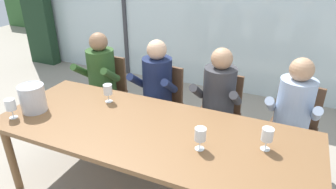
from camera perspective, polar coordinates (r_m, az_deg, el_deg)
The scene contains 17 objects.
ground at distance 3.59m, azimuth 4.24°, elevation -8.53°, with size 14.00×14.00×0.00m, color #9E9384.
window_glass_panel at distance 4.53m, azimuth 11.85°, elevation 16.18°, with size 7.82×0.03×2.60m, color silver.
hillside_vineyard at distance 7.55m, azimuth 16.81°, elevation 14.92°, with size 13.82×2.40×1.43m, color #386633.
dining_table at distance 2.45m, azimuth -3.33°, elevation -7.75°, with size 2.62×1.01×0.73m.
chair_near_curtain at distance 3.71m, azimuth -11.63°, elevation 1.38°, with size 0.44×0.44×0.89m.
chair_left_of_center at distance 3.35m, azimuth -1.30°, elevation -0.83°, with size 0.50×0.50×0.89m.
chair_center at distance 3.18m, azimuth 9.59°, elevation -2.85°, with size 0.45×0.45×0.89m.
chair_right_of_center at distance 3.14m, azimuth 22.83°, elevation -5.06°, with size 0.50×0.50×0.89m.
person_olive_shirt at distance 3.54m, azimuth -13.16°, elevation 3.07°, with size 0.48×0.63×1.21m.
person_navy_polo at distance 3.19m, azimuth -2.60°, elevation 1.11°, with size 0.47×0.62×1.21m.
person_charcoal_jacket at distance 2.97m, azimuth 9.28°, elevation -1.15°, with size 0.46×0.61×1.21m.
person_pale_blue_shirt at distance 2.91m, azimuth 22.63°, elevation -3.61°, with size 0.48×0.62×1.21m.
ice_bucket_primary at distance 2.88m, azimuth -24.47°, elevation -0.57°, with size 0.23×0.23×0.25m.
wine_glass_by_left_taster at distance 2.84m, azimuth -27.91°, elevation -1.78°, with size 0.08×0.08×0.17m.
wine_glass_near_bucket at distance 2.14m, azimuth 6.21°, elevation -7.64°, with size 0.08×0.08×0.17m.
wine_glass_center_pour at distance 2.24m, azimuth 18.47°, elevation -7.44°, with size 0.08×0.08×0.17m.
wine_glass_by_right_taster at distance 2.83m, azimuth -11.43°, elevation 0.81°, with size 0.08×0.08×0.17m.
Camera 1 is at (0.95, -1.80, 2.04)m, focal length 31.87 mm.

